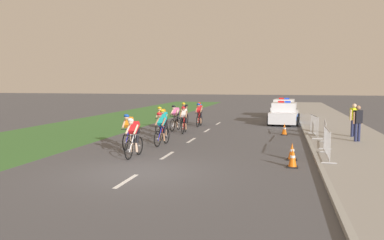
# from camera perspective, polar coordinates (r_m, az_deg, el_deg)

# --- Properties ---
(ground_plane) EXTENTS (160.00, 160.00, 0.00)m
(ground_plane) POSITION_cam_1_polar(r_m,az_deg,el_deg) (12.23, -7.76, -7.81)
(ground_plane) COLOR #4C4C51
(sidewalk_slab) EXTENTS (4.04, 60.00, 0.12)m
(sidewalk_slab) POSITION_cam_1_polar(r_m,az_deg,el_deg) (25.43, 20.68, -0.99)
(sidewalk_slab) COLOR gray
(sidewalk_slab) RESTS_ON ground
(kerb_edge) EXTENTS (0.16, 60.00, 0.13)m
(kerb_edge) POSITION_cam_1_polar(r_m,az_deg,el_deg) (25.26, 16.31, -0.88)
(kerb_edge) COLOR #9E9E99
(kerb_edge) RESTS_ON ground
(grass_verge) EXTENTS (7.00, 60.00, 0.01)m
(grass_verge) POSITION_cam_1_polar(r_m,az_deg,el_deg) (28.05, -12.44, -0.28)
(grass_verge) COLOR #3D7033
(grass_verge) RESTS_ON ground
(lane_markings_centre) EXTENTS (0.14, 17.60, 0.01)m
(lane_markings_centre) POSITION_cam_1_polar(r_m,az_deg,el_deg) (18.67, -0.11, -3.08)
(lane_markings_centre) COLOR white
(lane_markings_centre) RESTS_ON ground
(cyclist_lead) EXTENTS (0.42, 1.72, 1.56)m
(cyclist_lead) POSITION_cam_1_polar(r_m,az_deg,el_deg) (14.52, -8.80, -2.53)
(cyclist_lead) COLOR black
(cyclist_lead) RESTS_ON ground
(cyclist_second) EXTENTS (0.45, 1.72, 1.56)m
(cyclist_second) POSITION_cam_1_polar(r_m,az_deg,el_deg) (16.41, -9.55, -1.60)
(cyclist_second) COLOR black
(cyclist_second) RESTS_ON ground
(cyclist_third) EXTENTS (0.45, 1.72, 1.56)m
(cyclist_third) POSITION_cam_1_polar(r_m,az_deg,el_deg) (17.15, -4.59, -1.23)
(cyclist_third) COLOR black
(cyclist_third) RESTS_ON ground
(cyclist_fourth) EXTENTS (0.44, 1.72, 1.56)m
(cyclist_fourth) POSITION_cam_1_polar(r_m,az_deg,el_deg) (19.04, -4.31, -0.55)
(cyclist_fourth) COLOR black
(cyclist_fourth) RESTS_ON ground
(cyclist_fifth) EXTENTS (0.44, 1.72, 1.56)m
(cyclist_fifth) POSITION_cam_1_polar(r_m,az_deg,el_deg) (21.11, -4.64, 0.06)
(cyclist_fifth) COLOR black
(cyclist_fifth) RESTS_ON ground
(cyclist_sixth) EXTENTS (0.45, 1.72, 1.56)m
(cyclist_sixth) POSITION_cam_1_polar(r_m,az_deg,el_deg) (21.30, -1.20, 0.12)
(cyclist_sixth) COLOR black
(cyclist_sixth) RESTS_ON ground
(cyclist_seventh) EXTENTS (0.45, 1.72, 1.56)m
(cyclist_seventh) POSITION_cam_1_polar(r_m,az_deg,el_deg) (22.38, -2.53, 0.39)
(cyclist_seventh) COLOR black
(cyclist_seventh) RESTS_ON ground
(cyclist_eighth) EXTENTS (0.42, 1.72, 1.56)m
(cyclist_eighth) POSITION_cam_1_polar(r_m,az_deg,el_deg) (24.60, 1.11, 0.87)
(cyclist_eighth) COLOR black
(cyclist_eighth) RESTS_ON ground
(cyclist_ninth) EXTENTS (0.45, 1.72, 1.56)m
(cyclist_ninth) POSITION_cam_1_polar(r_m,az_deg,el_deg) (25.71, 1.16, 1.07)
(cyclist_ninth) COLOR black
(cyclist_ninth) RESTS_ON ground
(cyclist_tenth) EXTENTS (0.42, 1.72, 1.56)m
(cyclist_tenth) POSITION_cam_1_polar(r_m,az_deg,el_deg) (25.44, -1.12, 1.02)
(cyclist_tenth) COLOR black
(cyclist_tenth) RESTS_ON ground
(police_car_nearest) EXTENTS (2.22, 4.51, 1.59)m
(police_car_nearest) POSITION_cam_1_polar(r_m,az_deg,el_deg) (26.92, 13.76, 0.89)
(police_car_nearest) COLOR silver
(police_car_nearest) RESTS_ON ground
(police_car_second) EXTENTS (2.27, 4.53, 1.59)m
(police_car_second) POSITION_cam_1_polar(r_m,az_deg,el_deg) (32.37, 13.73, 1.66)
(police_car_second) COLOR white
(police_car_second) RESTS_ON ground
(crowd_barrier_front) EXTENTS (0.54, 2.32, 1.07)m
(crowd_barrier_front) POSITION_cam_1_polar(r_m,az_deg,el_deg) (14.55, 19.69, -3.34)
(crowd_barrier_front) COLOR #B7BABF
(crowd_barrier_front) RESTS_ON sidewalk_slab
(crowd_barrier_middle) EXTENTS (0.67, 2.32, 1.07)m
(crowd_barrier_middle) POSITION_cam_1_polar(r_m,az_deg,el_deg) (17.42, 19.44, -1.89)
(crowd_barrier_middle) COLOR #B7BABF
(crowd_barrier_middle) RESTS_ON sidewalk_slab
(crowd_barrier_rear) EXTENTS (0.67, 2.32, 1.07)m
(crowd_barrier_rear) POSITION_cam_1_polar(r_m,az_deg,el_deg) (20.20, 17.98, -0.85)
(crowd_barrier_rear) COLOR #B7BABF
(crowd_barrier_rear) RESTS_ON sidewalk_slab
(traffic_cone_near) EXTENTS (0.36, 0.36, 0.64)m
(traffic_cone_near) POSITION_cam_1_polar(r_m,az_deg,el_deg) (14.37, 14.87, -4.66)
(traffic_cone_near) COLOR black
(traffic_cone_near) RESTS_ON ground
(traffic_cone_mid) EXTENTS (0.36, 0.36, 0.64)m
(traffic_cone_mid) POSITION_cam_1_polar(r_m,az_deg,el_deg) (21.15, 13.78, -1.37)
(traffic_cone_mid) COLOR black
(traffic_cone_mid) RESTS_ON ground
(traffic_cone_far) EXTENTS (0.36, 0.36, 0.64)m
(traffic_cone_far) POSITION_cam_1_polar(r_m,az_deg,el_deg) (13.15, 14.96, -5.61)
(traffic_cone_far) COLOR black
(traffic_cone_far) RESTS_ON ground
(spectator_closest) EXTENTS (0.47, 0.39, 1.68)m
(spectator_closest) POSITION_cam_1_polar(r_m,az_deg,el_deg) (20.68, 23.27, 0.33)
(spectator_closest) COLOR #23284C
(spectator_closest) RESTS_ON sidewalk_slab
(spectator_middle) EXTENTS (0.49, 0.37, 1.68)m
(spectator_middle) POSITION_cam_1_polar(r_m,az_deg,el_deg) (19.05, 23.76, -0.11)
(spectator_middle) COLOR #23284C
(spectator_middle) RESTS_ON sidewalk_slab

